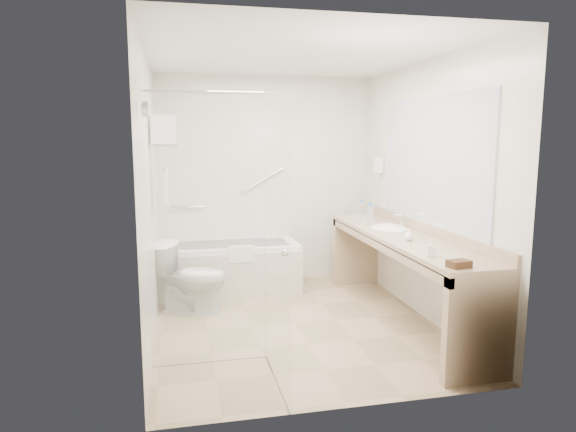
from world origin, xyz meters
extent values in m
plane|color=tan|center=(0.00, 0.00, 0.00)|extent=(3.20, 3.20, 0.00)
cube|color=silver|center=(0.00, 0.00, 2.50)|extent=(2.60, 3.20, 0.10)
cube|color=silver|center=(0.00, 1.60, 1.25)|extent=(2.60, 0.10, 2.50)
cube|color=silver|center=(0.00, -1.60, 1.25)|extent=(2.60, 0.10, 2.50)
cube|color=silver|center=(-1.30, 0.00, 1.25)|extent=(0.10, 3.20, 2.50)
cube|color=silver|center=(1.30, 0.00, 1.25)|extent=(0.10, 3.20, 2.50)
cube|color=white|center=(-0.50, 1.25, 0.28)|extent=(1.60, 0.70, 0.55)
cube|color=beige|center=(-0.50, 0.89, 0.25)|extent=(1.60, 0.02, 0.50)
cube|color=white|center=(-0.40, 0.90, 0.50)|extent=(0.28, 0.06, 0.18)
cylinder|color=silver|center=(-0.95, 1.56, 0.95)|extent=(0.40, 0.03, 0.03)
cylinder|color=silver|center=(-0.05, 1.56, 1.25)|extent=(0.53, 0.03, 0.33)
cube|color=silver|center=(-0.85, -0.70, 1.05)|extent=(0.90, 0.01, 2.10)
cube|color=silver|center=(-0.40, -1.15, 1.05)|extent=(0.02, 0.90, 2.10)
cylinder|color=silver|center=(-0.85, -0.70, 2.10)|extent=(0.90, 0.02, 0.02)
sphere|color=silver|center=(-0.37, -1.30, 1.00)|extent=(0.05, 0.05, 0.05)
cylinder|color=silver|center=(-1.25, -1.15, 1.95)|extent=(0.04, 0.10, 0.10)
cube|color=silver|center=(-1.17, 0.35, 1.70)|extent=(0.24, 0.55, 0.02)
cylinder|color=silver|center=(-1.17, 0.35, 1.48)|extent=(0.02, 0.55, 0.02)
cube|color=white|center=(-1.17, 0.35, 1.32)|extent=(0.03, 0.42, 0.32)
cube|color=white|center=(-1.17, 0.35, 1.76)|extent=(0.22, 0.40, 0.08)
cube|color=white|center=(-1.17, 0.35, 1.84)|extent=(0.22, 0.40, 0.08)
cube|color=white|center=(-1.17, 0.35, 1.93)|extent=(0.22, 0.40, 0.08)
cube|color=tan|center=(1.02, -0.15, 0.82)|extent=(0.55, 2.70, 0.05)
cube|color=tan|center=(1.29, -0.15, 0.90)|extent=(0.03, 2.70, 0.10)
cube|color=tan|center=(0.77, -0.15, 0.77)|extent=(0.04, 2.70, 0.08)
cube|color=tan|center=(1.02, -1.46, 0.40)|extent=(0.55, 0.08, 0.80)
cube|color=tan|center=(1.02, 1.16, 0.40)|extent=(0.55, 0.08, 0.80)
ellipsoid|color=white|center=(1.05, 0.25, 0.82)|extent=(0.40, 0.52, 0.14)
cylinder|color=silver|center=(1.20, 0.25, 0.93)|extent=(0.03, 0.03, 0.14)
cube|color=silver|center=(1.29, -0.15, 1.55)|extent=(0.02, 2.00, 1.20)
cube|color=white|center=(1.25, 1.05, 1.45)|extent=(0.08, 0.10, 0.18)
imported|color=white|center=(-0.95, 0.57, 0.35)|extent=(0.82, 0.63, 0.71)
cube|color=#412A17|center=(0.89, -1.37, 0.88)|extent=(0.17, 0.13, 0.05)
imported|color=white|center=(0.86, -1.02, 0.88)|extent=(0.11, 0.15, 0.06)
imported|color=white|center=(0.97, -0.40, 0.89)|extent=(0.12, 0.13, 0.08)
cylinder|color=silver|center=(0.99, 0.64, 0.94)|extent=(0.06, 0.06, 0.18)
cylinder|color=blue|center=(0.99, 0.64, 1.05)|extent=(0.03, 0.03, 0.03)
cylinder|color=silver|center=(0.95, 0.50, 0.95)|extent=(0.07, 0.07, 0.19)
cylinder|color=blue|center=(0.95, 0.50, 1.06)|extent=(0.04, 0.04, 0.03)
cylinder|color=silver|center=(1.06, 1.10, 0.93)|extent=(0.06, 0.06, 0.17)
cylinder|color=blue|center=(1.06, 1.10, 1.03)|extent=(0.03, 0.03, 0.02)
cylinder|color=silver|center=(0.83, 0.60, 0.90)|extent=(0.08, 0.08, 0.10)
cylinder|color=silver|center=(0.88, 0.49, 0.90)|extent=(0.09, 0.09, 0.09)
camera|label=1|loc=(-1.06, -4.60, 1.77)|focal=32.00mm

